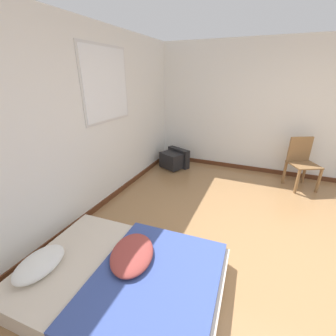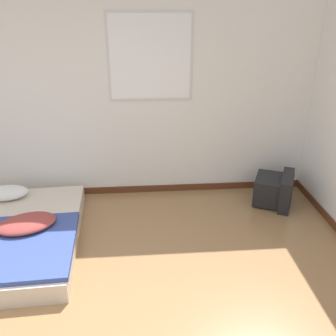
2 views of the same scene
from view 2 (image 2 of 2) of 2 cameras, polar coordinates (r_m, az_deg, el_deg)
wall_back at (r=4.84m, az=-11.81°, el=10.05°), size 8.11×0.08×2.60m
mattress_bed at (r=4.40m, az=-22.54°, el=-9.52°), size 1.45×1.96×0.35m
crt_tv at (r=5.04m, az=16.01°, el=-3.18°), size 0.63×0.66×0.42m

